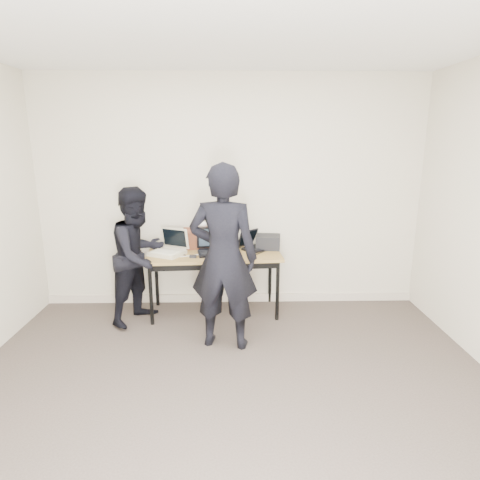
{
  "coord_description": "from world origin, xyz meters",
  "views": [
    {
      "loc": [
        0.01,
        -2.44,
        1.96
      ],
      "look_at": [
        0.1,
        1.6,
        0.95
      ],
      "focal_mm": 30.0,
      "sensor_mm": 36.0,
      "label": 1
    }
  ],
  "objects_px": {
    "laptop_center": "(214,247)",
    "laptop_right": "(253,245)",
    "person_observer": "(139,256)",
    "person_typist": "(223,258)",
    "desk": "(214,258)",
    "leather_satchel": "(199,238)",
    "laptop_beige": "(169,249)",
    "equipment_box": "(268,242)"
  },
  "relations": [
    {
      "from": "laptop_center",
      "to": "laptop_right",
      "type": "xyz_separation_m",
      "value": [
        0.46,
        0.16,
        -0.01
      ]
    },
    {
      "from": "person_observer",
      "to": "person_typist",
      "type": "bearing_deg",
      "value": -90.67
    },
    {
      "from": "laptop_center",
      "to": "desk",
      "type": "bearing_deg",
      "value": -97.12
    },
    {
      "from": "laptop_right",
      "to": "leather_satchel",
      "type": "xyz_separation_m",
      "value": [
        -0.64,
        0.04,
        0.08
      ]
    },
    {
      "from": "leather_satchel",
      "to": "person_typist",
      "type": "relative_size",
      "value": 0.22
    },
    {
      "from": "laptop_beige",
      "to": "laptop_right",
      "type": "bearing_deg",
      "value": 38.12
    },
    {
      "from": "laptop_right",
      "to": "person_typist",
      "type": "distance_m",
      "value": 1.0
    },
    {
      "from": "laptop_right",
      "to": "leather_satchel",
      "type": "distance_m",
      "value": 0.64
    },
    {
      "from": "laptop_beige",
      "to": "laptop_right",
      "type": "distance_m",
      "value": 0.98
    },
    {
      "from": "laptop_center",
      "to": "person_typist",
      "type": "distance_m",
      "value": 0.79
    },
    {
      "from": "laptop_right",
      "to": "equipment_box",
      "type": "relative_size",
      "value": 1.47
    },
    {
      "from": "equipment_box",
      "to": "person_typist",
      "type": "relative_size",
      "value": 0.16
    },
    {
      "from": "laptop_right",
      "to": "equipment_box",
      "type": "height_order",
      "value": "laptop_right"
    },
    {
      "from": "desk",
      "to": "laptop_center",
      "type": "distance_m",
      "value": 0.13
    },
    {
      "from": "laptop_beige",
      "to": "laptop_center",
      "type": "bearing_deg",
      "value": 31.24
    },
    {
      "from": "leather_satchel",
      "to": "equipment_box",
      "type": "height_order",
      "value": "leather_satchel"
    },
    {
      "from": "laptop_center",
      "to": "equipment_box",
      "type": "relative_size",
      "value": 1.5
    },
    {
      "from": "equipment_box",
      "to": "laptop_right",
      "type": "bearing_deg",
      "value": -178.35
    },
    {
      "from": "person_typist",
      "to": "person_observer",
      "type": "height_order",
      "value": "person_typist"
    },
    {
      "from": "desk",
      "to": "person_typist",
      "type": "distance_m",
      "value": 0.79
    },
    {
      "from": "desk",
      "to": "person_typist",
      "type": "bearing_deg",
      "value": -84.32
    },
    {
      "from": "person_typist",
      "to": "person_observer",
      "type": "bearing_deg",
      "value": -22.67
    },
    {
      "from": "laptop_center",
      "to": "leather_satchel",
      "type": "bearing_deg",
      "value": 123.01
    },
    {
      "from": "equipment_box",
      "to": "desk",
      "type": "bearing_deg",
      "value": -163.04
    },
    {
      "from": "laptop_right",
      "to": "person_observer",
      "type": "xyz_separation_m",
      "value": [
        -1.26,
        -0.35,
        -0.02
      ]
    },
    {
      "from": "desk",
      "to": "laptop_center",
      "type": "xyz_separation_m",
      "value": [
        -0.0,
        0.03,
        0.12
      ]
    },
    {
      "from": "equipment_box",
      "to": "laptop_beige",
      "type": "bearing_deg",
      "value": -169.53
    },
    {
      "from": "leather_satchel",
      "to": "laptop_center",
      "type": "bearing_deg",
      "value": -56.92
    },
    {
      "from": "desk",
      "to": "laptop_center",
      "type": "height_order",
      "value": "laptop_center"
    },
    {
      "from": "laptop_center",
      "to": "laptop_right",
      "type": "bearing_deg",
      "value": 10.32
    },
    {
      "from": "laptop_center",
      "to": "laptop_right",
      "type": "distance_m",
      "value": 0.48
    },
    {
      "from": "laptop_right",
      "to": "person_typist",
      "type": "bearing_deg",
      "value": -154.36
    },
    {
      "from": "laptop_center",
      "to": "leather_satchel",
      "type": "xyz_separation_m",
      "value": [
        -0.18,
        0.2,
        0.06
      ]
    },
    {
      "from": "desk",
      "to": "equipment_box",
      "type": "height_order",
      "value": "equipment_box"
    },
    {
      "from": "person_typist",
      "to": "laptop_right",
      "type": "bearing_deg",
      "value": -100.06
    },
    {
      "from": "desk",
      "to": "laptop_beige",
      "type": "xyz_separation_m",
      "value": [
        -0.5,
        -0.02,
        0.11
      ]
    },
    {
      "from": "equipment_box",
      "to": "person_observer",
      "type": "xyz_separation_m",
      "value": [
        -1.44,
        -0.36,
        -0.05
      ]
    },
    {
      "from": "desk",
      "to": "equipment_box",
      "type": "bearing_deg",
      "value": 13.34
    },
    {
      "from": "laptop_right",
      "to": "person_observer",
      "type": "height_order",
      "value": "person_observer"
    },
    {
      "from": "equipment_box",
      "to": "person_observer",
      "type": "height_order",
      "value": "person_observer"
    },
    {
      "from": "desk",
      "to": "person_observer",
      "type": "xyz_separation_m",
      "value": [
        -0.81,
        -0.16,
        0.09
      ]
    },
    {
      "from": "laptop_beige",
      "to": "person_typist",
      "type": "distance_m",
      "value": 0.97
    }
  ]
}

